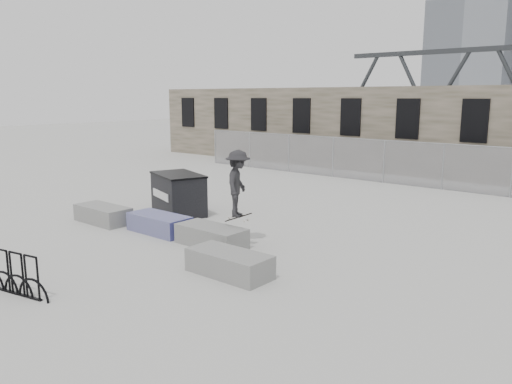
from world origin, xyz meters
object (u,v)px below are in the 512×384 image
planter_far_left (103,214)px  skateboarder (238,184)px  planter_center_right (211,235)px  planter_center_left (159,223)px  dumpster (178,194)px  planter_offset (229,263)px

planter_far_left → skateboarder: (4.99, 0.94, 1.41)m
planter_center_right → skateboarder: (0.51, 0.53, 1.41)m
planter_far_left → planter_center_right: bearing=5.2°
planter_center_left → planter_center_right: bearing=0.8°
dumpster → skateboarder: bearing=0.5°
planter_center_left → planter_center_right: size_ratio=1.00×
planter_far_left → planter_center_left: bearing=9.2°
skateboarder → planter_offset: bearing=-173.1°
planter_far_left → planter_center_right: 4.50m
planter_offset → planter_far_left: bearing=171.6°
planter_center_right → dumpster: bearing=150.8°
planter_center_left → skateboarder: bearing=12.0°
planter_offset → skateboarder: bearing=126.6°
planter_center_right → dumpster: size_ratio=0.82×
planter_far_left → planter_offset: bearing=-8.4°
planter_far_left → dumpster: size_ratio=0.82×
planter_offset → planter_center_right: bearing=144.6°
dumpster → skateboarder: size_ratio=1.23×
planter_center_left → dumpster: size_ratio=0.82×
planter_center_left → skateboarder: skateboarder is taller
planter_far_left → planter_center_right: size_ratio=1.00×
planter_offset → dumpster: bearing=148.5°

